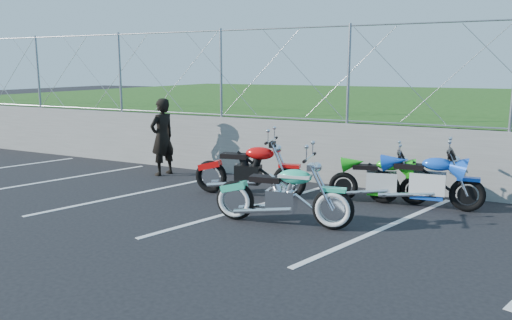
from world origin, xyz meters
The scene contains 10 objects.
ground centered at (0.00, 0.00, 0.00)m, with size 90.00×90.00×0.00m, color black.
retaining_wall centered at (0.00, 3.50, 0.65)m, with size 30.00×0.22×1.30m, color slate.
grass_field centered at (0.00, 13.50, 0.65)m, with size 30.00×20.00×1.30m, color #1F4913.
chain_link_fence centered at (0.00, 3.50, 2.30)m, with size 28.00×0.03×2.00m.
parking_lines centered at (1.20, 1.00, 0.00)m, with size 18.29×4.31×0.01m.
cruiser_turquoise centered at (0.94, 0.43, 0.45)m, with size 2.23×0.70×1.11m.
naked_orange centered at (-0.35, 1.79, 0.47)m, with size 2.21×0.75×1.11m.
sportbike_green centered at (1.98, 2.41, 0.40)m, with size 1.78×0.64×0.93m.
sportbike_blue centered at (2.77, 2.44, 0.45)m, with size 2.00×0.71×1.03m.
person_standing centered at (-3.02, 2.57, 0.88)m, with size 0.64×0.42×1.75m, color black.
Camera 1 is at (3.93, -6.49, 2.44)m, focal length 35.00 mm.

